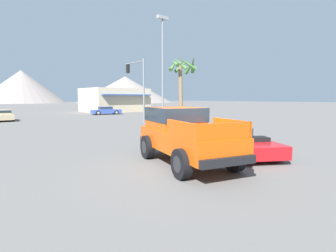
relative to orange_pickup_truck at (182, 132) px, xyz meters
name	(u,v)px	position (x,y,z in m)	size (l,w,h in m)	color
ground_plane	(191,167)	(-0.20, -0.66, -1.13)	(320.00, 320.00, 0.00)	#5B5956
orange_pickup_truck	(182,132)	(0.00, 0.00, 0.00)	(3.22, 5.27, 2.01)	#CC4C0C
red_convertible_car	(242,144)	(2.98, -0.60, -0.71)	(3.80, 4.62, 1.01)	#B21419
parked_car_blue	(106,110)	(11.62, 27.67, -0.56)	(4.50, 2.74, 1.13)	#334C9E
parked_car_tan	(1,115)	(-1.76, 25.09, -0.54)	(2.12, 4.58, 1.15)	tan
traffic_light_main	(137,79)	(8.63, 15.35, 3.12)	(0.38, 3.28, 6.17)	slate
street_lamp_post	(163,63)	(5.63, 7.77, 3.69)	(0.90, 0.24, 8.08)	slate
palm_tree_tall	(183,73)	(11.12, 11.30, 3.58)	(3.01, 2.90, 6.26)	brown
storefront_building	(115,100)	(16.83, 34.07, 0.87)	(10.07, 8.39, 4.00)	beige
distant_mountain_range	(8,88)	(17.03, 125.72, 5.57)	(144.91, 76.06, 15.42)	gray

